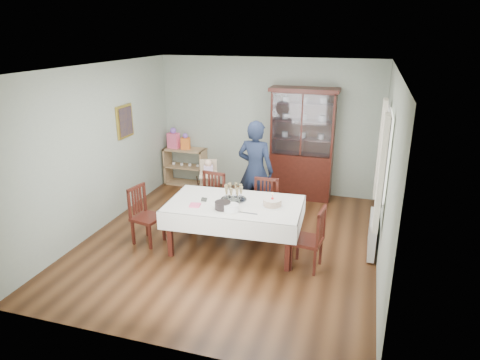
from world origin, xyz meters
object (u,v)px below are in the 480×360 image
at_px(gift_bag_pink, 173,139).
at_px(chair_far_right, 264,219).
at_px(high_chair, 209,189).
at_px(champagne_tray, 234,196).
at_px(chair_far_left, 210,214).
at_px(chair_end_right, 307,250).
at_px(china_cabinet, 302,143).
at_px(woman, 255,171).
at_px(sideboard, 186,166).
at_px(birthday_cake, 272,203).
at_px(dining_table, 235,226).
at_px(gift_bag_orange, 185,142).
at_px(chair_end_left, 147,226).

bearing_deg(gift_bag_pink, chair_far_right, -37.16).
relative_size(high_chair, champagne_tray, 2.41).
height_order(chair_far_left, chair_end_right, chair_far_left).
distance_m(china_cabinet, woman, 1.41).
bearing_deg(sideboard, gift_bag_pink, -175.29).
height_order(high_chair, birthday_cake, birthday_cake).
bearing_deg(woman, sideboard, -27.63).
bearing_deg(woman, dining_table, 96.41).
height_order(sideboard, gift_bag_pink, gift_bag_pink).
distance_m(woman, gift_bag_orange, 2.24).
relative_size(chair_end_right, birthday_cake, 2.97).
height_order(dining_table, chair_far_left, chair_far_left).
bearing_deg(chair_far_right, chair_end_left, -157.34).
height_order(chair_far_right, chair_end_left, chair_far_right).
relative_size(dining_table, champagne_tray, 5.22).
bearing_deg(champagne_tray, birthday_cake, -5.93).
xyz_separation_m(chair_end_left, champagne_tray, (1.34, 0.29, 0.56)).
bearing_deg(gift_bag_pink, chair_end_left, -74.13).
bearing_deg(chair_far_left, birthday_cake, -14.45).
bearing_deg(gift_bag_orange, champagne_tray, -52.46).
xyz_separation_m(sideboard, chair_far_left, (1.29, -1.96, -0.11)).
xyz_separation_m(china_cabinet, gift_bag_orange, (-2.47, 0.00, -0.17)).
bearing_deg(birthday_cake, sideboard, 135.13).
bearing_deg(china_cabinet, chair_end_right, -78.60).
relative_size(chair_end_right, champagne_tray, 2.34).
distance_m(chair_end_left, gift_bag_pink, 2.85).
bearing_deg(gift_bag_pink, chair_end_right, -39.42).
bearing_deg(chair_far_left, chair_far_right, 13.67).
distance_m(chair_far_right, chair_end_left, 1.87).
xyz_separation_m(chair_far_left, gift_bag_orange, (-1.26, 1.94, 0.66)).
relative_size(chair_end_left, gift_bag_orange, 2.69).
bearing_deg(chair_end_right, chair_end_left, -84.23).
bearing_deg(high_chair, chair_end_left, -125.49).
bearing_deg(chair_far_right, birthday_cake, -68.50).
bearing_deg(chair_end_right, chair_far_right, -128.41).
relative_size(woman, birthday_cake, 5.70).
relative_size(chair_end_right, gift_bag_pink, 2.08).
bearing_deg(woman, chair_end_left, 51.65).
distance_m(china_cabinet, chair_far_right, 2.06).
bearing_deg(chair_end_left, china_cabinet, -25.46).
xyz_separation_m(sideboard, chair_end_left, (0.51, -2.67, -0.13)).
bearing_deg(china_cabinet, chair_end_left, -126.85).
height_order(chair_end_left, gift_bag_orange, gift_bag_orange).
height_order(birthday_cake, gift_bag_pink, gift_bag_pink).
height_order(chair_far_right, chair_end_right, chair_far_right).
relative_size(birthday_cake, gift_bag_pink, 0.70).
height_order(chair_end_left, champagne_tray, champagne_tray).
relative_size(chair_far_right, champagne_tray, 2.34).
relative_size(dining_table, woman, 1.16).
bearing_deg(sideboard, birthday_cake, -44.87).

